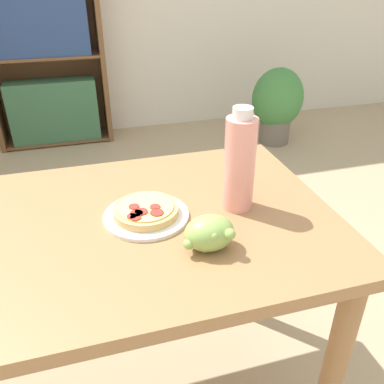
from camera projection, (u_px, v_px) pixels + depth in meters
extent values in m
cube|color=#A37549|center=(75.00, 236.00, 0.99)|extent=(1.31, 0.71, 0.03)
cylinder|color=#A37549|center=(332.00, 377.00, 1.07)|extent=(0.06, 0.06, 0.70)
cylinder|color=#A37549|center=(245.00, 244.00, 1.56)|extent=(0.06, 0.06, 0.70)
cylinder|color=white|center=(146.00, 216.00, 1.02)|extent=(0.22, 0.22, 0.01)
cylinder|color=#DBB26B|center=(146.00, 211.00, 1.02)|extent=(0.16, 0.16, 0.02)
cylinder|color=#EACC7A|center=(146.00, 207.00, 1.01)|extent=(0.14, 0.14, 0.00)
cylinder|color=#A83328|center=(157.00, 213.00, 0.98)|extent=(0.03, 0.03, 0.00)
cylinder|color=#A83328|center=(132.00, 216.00, 0.97)|extent=(0.02, 0.02, 0.00)
cylinder|color=#A83328|center=(155.00, 206.00, 1.01)|extent=(0.03, 0.03, 0.00)
cylinder|color=#A83328|center=(141.00, 212.00, 0.98)|extent=(0.03, 0.03, 0.00)
cylinder|color=#A83328|center=(136.00, 217.00, 0.96)|extent=(0.03, 0.03, 0.00)
cylinder|color=#A83328|center=(134.00, 207.00, 1.00)|extent=(0.03, 0.03, 0.00)
cylinder|color=#A83328|center=(136.00, 213.00, 0.98)|extent=(0.03, 0.03, 0.00)
ellipsoid|color=#93BC5B|center=(209.00, 233.00, 0.90)|extent=(0.11, 0.09, 0.08)
sphere|color=#93BC5B|center=(214.00, 236.00, 0.86)|extent=(0.02, 0.02, 0.02)
sphere|color=#93BC5B|center=(189.00, 244.00, 0.88)|extent=(0.02, 0.02, 0.02)
sphere|color=#93BC5B|center=(204.00, 243.00, 0.88)|extent=(0.03, 0.03, 0.03)
sphere|color=#93BC5B|center=(205.00, 247.00, 0.90)|extent=(0.02, 0.02, 0.02)
sphere|color=#93BC5B|center=(216.00, 230.00, 0.93)|extent=(0.02, 0.02, 0.02)
sphere|color=#93BC5B|center=(230.00, 234.00, 0.87)|extent=(0.03, 0.03, 0.03)
cylinder|color=pink|center=(240.00, 165.00, 1.01)|extent=(0.08, 0.08, 0.24)
cylinder|color=white|center=(243.00, 113.00, 0.94)|extent=(0.05, 0.05, 0.03)
cube|color=brown|center=(101.00, 53.00, 3.12)|extent=(0.04, 0.28, 1.35)
cube|color=brown|center=(45.00, 53.00, 3.13)|extent=(0.86, 0.01, 1.35)
cube|color=brown|center=(59.00, 138.00, 3.34)|extent=(0.79, 0.27, 0.02)
cube|color=#3D704C|center=(54.00, 110.00, 3.20)|extent=(0.67, 0.20, 0.47)
cube|color=brown|center=(45.00, 56.00, 3.02)|extent=(0.79, 0.27, 0.02)
cube|color=navy|center=(39.00, 21.00, 2.88)|extent=(0.67, 0.20, 0.47)
cylinder|color=#70665B|center=(274.00, 130.00, 3.29)|extent=(0.24, 0.24, 0.20)
ellipsoid|color=#428442|center=(278.00, 98.00, 3.16)|extent=(0.41, 0.35, 0.47)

